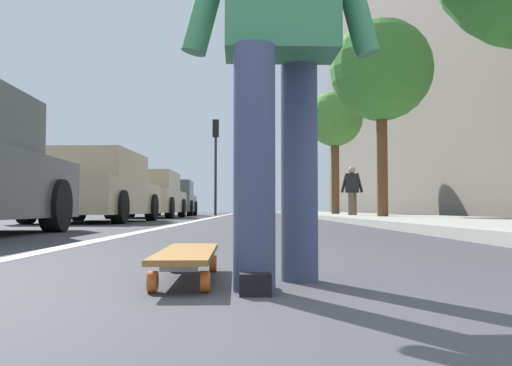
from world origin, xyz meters
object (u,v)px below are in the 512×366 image
Objects in this scene: parked_car_mid at (96,189)px; traffic_light at (216,149)px; street_tree_mid at (381,71)px; skateboard at (187,256)px; street_tree_far at (335,120)px; parked_car_end at (173,199)px; parked_car_far at (149,196)px; pedestrian_distant at (352,189)px; skater_person at (280,24)px.

parked_car_mid is 1.05× the size of traffic_light.
street_tree_mid is (1.14, -6.34, 2.82)m from parked_car_mid.
traffic_light is (23.16, 1.50, 2.93)m from skateboard.
skateboard is 23.40m from traffic_light.
skateboard is at bearing 169.90° from street_tree_far.
parked_car_end is at bearing 63.76° from street_tree_far.
street_tree_far reaches higher than parked_car_mid.
parked_car_far is at bearing 0.46° from parked_car_mid.
pedestrian_distant is at bearing -12.60° from skateboard.
traffic_light is 10.76m from pedestrian_distant.
skater_person is at bearing -113.36° from skateboard.
skateboard is at bearing -162.18° from parked_car_mid.
parked_car_far is (15.71, 3.14, 0.62)m from skateboard.
pedestrian_distant is (-9.50, -4.56, -2.17)m from traffic_light.
street_tree_mid reaches higher than traffic_light.
skater_person is at bearing -175.46° from traffic_light.
street_tree_mid reaches higher than street_tree_far.
parked_car_mid is at bearing 123.29° from pedestrian_distant.
skater_person reaches higher than parked_car_far.
pedestrian_distant is at bearing 3.88° from street_tree_mid.
parked_car_mid is at bearing 173.31° from traffic_light.
skateboard is 0.21× the size of parked_car_end.
street_tree_mid is 7.48m from street_tree_far.
traffic_light reaches higher than skater_person.
parked_car_mid is 11.80m from parked_car_end.
traffic_light is at bearing 25.63° from pedestrian_distant.
parked_car_end is at bearing 8.46° from skateboard.
parked_car_far is at bearing 52.29° from street_tree_mid.
street_tree_mid reaches higher than skateboard.
parked_car_end is (5.71, 0.04, -0.00)m from parked_car_far.
traffic_light is (13.54, -1.59, 2.32)m from parked_car_mid.
skateboard is 0.19× the size of traffic_light.
traffic_light reaches higher than pedestrian_distant.
skater_person reaches higher than skateboard.
skater_person is 23.48m from traffic_light.
parked_car_mid is 11.08m from street_tree_far.
skater_person is at bearing 171.03° from street_tree_far.
pedestrian_distant is at bearing -141.20° from parked_car_end.
street_tree_mid reaches higher than skater_person.
pedestrian_distant is at bearing -56.71° from parked_car_mid.
traffic_light is at bearing -43.97° from parked_car_end.
parked_car_far is 0.96× the size of street_tree_mid.
parked_car_end reaches higher than parked_car_mid.
traffic_light is at bearing 4.54° from skater_person.
street_tree_far is at bearing 0.00° from street_tree_mid.
skater_person is 21.86m from parked_car_end.
parked_car_mid is 1.13× the size of parked_car_end.
parked_car_mid is at bearing -179.54° from parked_car_far.
street_tree_mid is 3.18× the size of pedestrian_distant.
parked_car_mid is 6.09m from parked_car_far.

